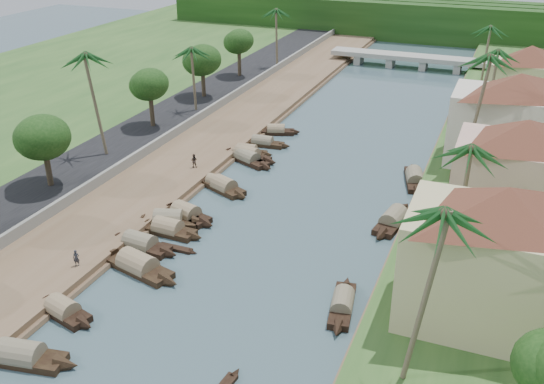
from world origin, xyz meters
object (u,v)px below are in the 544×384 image
at_px(building_near, 497,255).
at_px(sampan_0, 21,356).
at_px(bridge, 407,58).
at_px(person_near, 76,258).
at_px(sampan_1, 63,310).

relative_size(building_near, sampan_0, 1.72).
distance_m(bridge, person_near, 79.43).
xyz_separation_m(building_near, sampan_0, (-28.23, -14.47, -5.97)).
relative_size(building_near, sampan_1, 2.18).
distance_m(bridge, sampan_1, 83.98).
distance_m(sampan_0, sampan_1, 5.13).
height_order(building_near, sampan_1, building_near).
distance_m(building_near, person_near, 32.08).
height_order(building_near, person_near, building_near).
height_order(bridge, person_near, bridge).
xyz_separation_m(building_near, sampan_1, (-28.91, -9.38, -5.97)).
distance_m(sampan_1, person_near, 5.62).
distance_m(building_near, sampan_0, 32.28).
relative_size(bridge, building_near, 1.89).
distance_m(sampan_0, person_near, 10.55).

